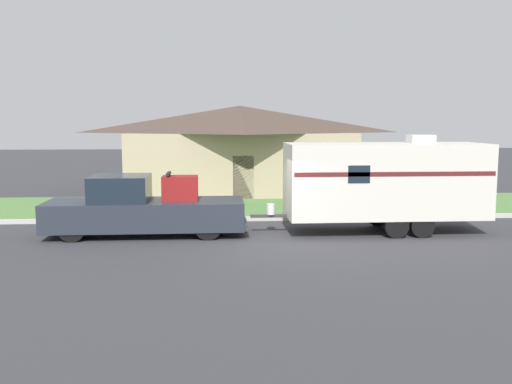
{
  "coord_description": "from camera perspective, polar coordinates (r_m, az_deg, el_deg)",
  "views": [
    {
      "loc": [
        -1.78,
        -17.42,
        3.73
      ],
      "look_at": [
        -0.41,
        1.22,
        1.4
      ],
      "focal_mm": 40.0,
      "sensor_mm": 36.0,
      "label": 1
    }
  ],
  "objects": [
    {
      "name": "ground_plane",
      "position": [
        17.91,
        1.59,
        -4.92
      ],
      "size": [
        120.0,
        120.0,
        0.0
      ],
      "primitive_type": "plane",
      "color": "#38383D"
    },
    {
      "name": "curb_strip",
      "position": [
        21.56,
        0.58,
        -2.67
      ],
      "size": [
        80.0,
        0.3,
        0.14
      ],
      "color": "beige",
      "rests_on": "ground_plane"
    },
    {
      "name": "lawn_strip",
      "position": [
        25.16,
        -0.12,
        -1.39
      ],
      "size": [
        80.0,
        7.0,
        0.03
      ],
      "color": "#568442",
      "rests_on": "ground_plane"
    },
    {
      "name": "house_across_street",
      "position": [
        30.68,
        -1.63,
        4.52
      ],
      "size": [
        12.26,
        7.81,
        4.55
      ],
      "color": "tan",
      "rests_on": "ground_plane"
    },
    {
      "name": "pickup_truck",
      "position": [
        19.0,
        -11.23,
        -1.68
      ],
      "size": [
        6.51,
        2.09,
        2.07
      ],
      "color": "black",
      "rests_on": "ground_plane"
    },
    {
      "name": "travel_trailer",
      "position": [
        19.6,
        12.77,
        1.14
      ],
      "size": [
        7.83,
        2.38,
        3.27
      ],
      "color": "black",
      "rests_on": "ground_plane"
    },
    {
      "name": "mailbox",
      "position": [
        22.61,
        7.31,
        0.17
      ],
      "size": [
        0.48,
        0.2,
        1.33
      ],
      "color": "brown",
      "rests_on": "ground_plane"
    }
  ]
}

